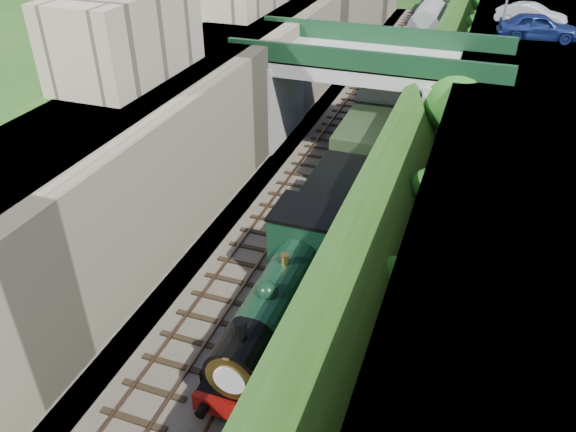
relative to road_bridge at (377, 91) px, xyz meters
The scene contains 16 objects.
trackbed 5.72m from the road_bridge, 103.28° to the right, with size 10.00×90.00×0.20m, color #473F38.
retaining_wall 7.61m from the road_bridge, 148.17° to the right, with size 1.00×90.00×7.00m, color #756B56.
street_plateau_left 10.73m from the road_bridge, 158.09° to the right, with size 6.00×90.00×7.00m, color #262628.
street_plateau_right 9.49m from the road_bridge, 25.06° to the right, with size 8.00×90.00×6.25m, color #262628.
embankment_slope 6.26m from the road_bridge, 48.13° to the right, with size 4.34×90.00×6.36m.
track_left 6.27m from the road_bridge, 126.35° to the right, with size 2.50×90.00×0.20m.
track_right 5.54m from the road_bridge, 86.34° to the right, with size 2.50×90.00×0.20m.
road_bridge is the anchor object (origin of this frame).
building_near 15.27m from the road_bridge, 136.24° to the right, with size 4.00×8.00×4.00m, color gray.
tree 5.49m from the road_bridge, 24.50° to the right, with size 3.60×3.80×6.60m.
car_blue 11.37m from the road_bridge, 37.69° to the left, with size 1.97×4.89×1.67m, color navy.
car_silver 13.49m from the road_bridge, 50.85° to the left, with size 1.59×4.55×1.50m, color #B2B1B6.
locomotive 17.58m from the road_bridge, 89.16° to the right, with size 3.10×10.22×3.83m.
tender 10.38m from the road_bridge, 88.55° to the right, with size 2.70×6.00×3.05m.
coach_front 3.25m from the road_bridge, 84.21° to the left, with size 2.90×18.00×3.70m.
coach_middle 21.42m from the road_bridge, 89.31° to the left, with size 2.90×18.00×3.70m.
Camera 1 is at (6.94, -8.98, 16.01)m, focal length 35.00 mm.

